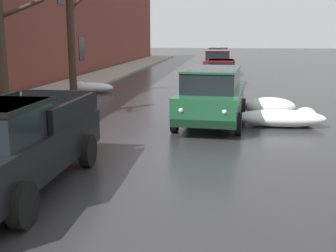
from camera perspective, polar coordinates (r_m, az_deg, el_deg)
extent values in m
cube|color=gray|center=(20.87, -16.37, 3.75)|extent=(2.94, 80.00, 0.14)
cube|color=black|center=(31.58, -11.35, 9.95)|extent=(0.08, 1.10, 1.60)
ellipsoid|color=white|center=(15.70, 13.32, 2.41)|extent=(1.78, 0.99, 0.71)
ellipsoid|color=white|center=(15.74, 14.36, 2.02)|extent=(0.61, 0.51, 0.51)
ellipsoid|color=white|center=(22.30, -9.99, 5.01)|extent=(2.22, 0.91, 0.51)
ellipsoid|color=white|center=(22.46, -11.48, 5.06)|extent=(0.67, 0.56, 0.56)
ellipsoid|color=white|center=(14.16, 14.61, 1.01)|extent=(2.83, 1.02, 0.54)
ellipsoid|color=white|center=(14.47, 17.64, 1.18)|extent=(0.73, 0.61, 0.61)
cylinder|color=#382B1E|center=(14.88, -18.85, 14.41)|extent=(1.48, 0.49, 0.71)
cylinder|color=#382B1E|center=(21.09, -12.68, 12.09)|extent=(0.35, 0.35, 6.06)
cube|color=black|center=(8.55, -20.15, -3.13)|extent=(1.93, 5.24, 0.76)
cube|color=black|center=(9.00, -12.20, 1.97)|extent=(0.10, 2.52, 0.44)
cube|color=black|center=(10.73, -14.12, 3.44)|extent=(1.83, 0.10, 0.44)
cylinder|color=black|center=(6.90, -18.58, -9.88)|extent=(0.22, 0.72, 0.72)
cylinder|color=black|center=(9.67, -10.53, -3.22)|extent=(0.22, 0.72, 0.72)
cylinder|color=black|center=(10.44, -20.88, -2.70)|extent=(0.22, 0.72, 0.72)
cube|color=#1E5633|center=(14.03, 5.78, 3.17)|extent=(2.20, 4.65, 0.80)
cube|color=black|center=(13.98, 5.87, 6.20)|extent=(1.83, 3.28, 0.68)
cube|color=#1E5633|center=(13.95, 5.89, 7.46)|extent=(1.88, 3.34, 0.06)
cube|color=black|center=(11.92, 4.56, 0.28)|extent=(1.80, 0.27, 0.22)
cube|color=black|center=(16.24, 6.64, 3.33)|extent=(1.80, 0.27, 0.22)
cylinder|color=black|center=(12.65, 9.25, 0.29)|extent=(0.24, 0.69, 0.68)
cylinder|color=black|center=(12.87, 0.90, 0.64)|extent=(0.24, 0.69, 0.68)
cylinder|color=black|center=(15.40, 9.81, 2.32)|extent=(0.24, 0.69, 0.68)
cylinder|color=black|center=(15.58, 2.91, 2.59)|extent=(0.24, 0.69, 0.68)
sphere|color=silver|center=(11.76, 7.45, 1.85)|extent=(0.14, 0.14, 0.14)
sphere|color=silver|center=(11.91, 1.73, 2.07)|extent=(0.14, 0.14, 0.14)
cube|color=navy|center=(19.52, 5.57, 5.20)|extent=(1.89, 4.20, 0.60)
cube|color=black|center=(19.67, 5.58, 6.89)|extent=(1.53, 2.22, 0.52)
cube|color=navy|center=(19.65, 5.59, 7.56)|extent=(1.56, 2.27, 0.06)
cube|color=black|center=(17.56, 5.80, 3.86)|extent=(1.58, 0.23, 0.22)
cube|color=black|center=(21.52, 5.37, 5.34)|extent=(1.58, 0.23, 0.22)
cylinder|color=black|center=(18.35, 8.27, 3.76)|extent=(0.22, 0.61, 0.60)
cylinder|color=black|center=(18.28, 3.11, 3.84)|extent=(0.22, 0.61, 0.60)
cylinder|color=black|center=(20.86, 7.70, 4.75)|extent=(0.22, 0.61, 0.60)
cylinder|color=black|center=(20.80, 3.15, 4.81)|extent=(0.22, 0.61, 0.60)
sphere|color=silver|center=(17.53, 7.53, 4.66)|extent=(0.14, 0.14, 0.14)
sphere|color=silver|center=(17.48, 4.10, 4.72)|extent=(0.14, 0.14, 0.14)
cube|color=red|center=(26.03, 7.00, 6.82)|extent=(1.85, 4.15, 0.60)
cube|color=black|center=(26.19, 7.02, 8.08)|extent=(1.55, 2.18, 0.52)
cube|color=red|center=(26.18, 7.03, 8.58)|extent=(1.59, 2.22, 0.06)
cube|color=#520B0B|center=(24.05, 7.08, 5.98)|extent=(1.70, 0.17, 0.22)
cube|color=#520B0B|center=(28.04, 6.91, 6.81)|extent=(1.70, 0.17, 0.22)
cylinder|color=black|center=(24.83, 9.10, 5.83)|extent=(0.20, 0.60, 0.60)
cylinder|color=black|center=(24.79, 4.98, 5.92)|extent=(0.20, 0.60, 0.60)
cylinder|color=black|center=(27.35, 8.80, 6.38)|extent=(0.20, 0.60, 0.60)
cylinder|color=black|center=(27.32, 5.06, 6.47)|extent=(0.20, 0.60, 0.60)
sphere|color=silver|center=(24.02, 8.45, 6.56)|extent=(0.14, 0.14, 0.14)
sphere|color=silver|center=(23.99, 5.74, 6.62)|extent=(0.14, 0.14, 0.14)
cube|color=maroon|center=(31.54, 6.53, 7.95)|extent=(1.92, 4.64, 0.80)
cube|color=black|center=(31.54, 6.56, 9.30)|extent=(1.64, 3.25, 0.68)
cube|color=maroon|center=(31.53, 6.58, 9.86)|extent=(1.68, 3.31, 0.06)
cube|color=black|center=(29.30, 6.46, 7.11)|extent=(1.86, 0.13, 0.22)
cube|color=black|center=(33.82, 6.57, 7.74)|extent=(1.86, 0.13, 0.22)
cylinder|color=black|center=(30.14, 8.33, 6.97)|extent=(0.18, 0.68, 0.68)
cylinder|color=black|center=(30.16, 4.63, 7.06)|extent=(0.18, 0.68, 0.68)
cylinder|color=black|center=(33.00, 8.24, 7.38)|extent=(0.18, 0.68, 0.68)
cylinder|color=black|center=(33.02, 4.85, 7.46)|extent=(0.18, 0.68, 0.68)
sphere|color=silver|center=(29.24, 7.69, 7.78)|extent=(0.14, 0.14, 0.14)
sphere|color=silver|center=(29.26, 5.26, 7.84)|extent=(0.14, 0.14, 0.14)
cube|color=black|center=(37.30, 6.61, 8.54)|extent=(1.80, 4.46, 0.80)
cube|color=black|center=(37.31, 6.64, 9.68)|extent=(1.54, 3.12, 0.68)
cube|color=black|center=(37.30, 6.65, 10.16)|extent=(1.58, 3.19, 0.06)
cube|color=black|center=(35.15, 6.52, 7.89)|extent=(1.74, 0.13, 0.22)
cube|color=black|center=(39.49, 6.66, 8.32)|extent=(1.74, 0.13, 0.22)
cylinder|color=black|center=(35.94, 8.01, 7.75)|extent=(0.18, 0.68, 0.68)
cylinder|color=black|center=(35.98, 5.09, 7.82)|extent=(0.18, 0.68, 0.68)
cylinder|color=black|center=(38.70, 7.99, 8.03)|extent=(0.18, 0.68, 0.68)
cylinder|color=black|center=(38.73, 5.28, 8.10)|extent=(0.18, 0.68, 0.68)
sphere|color=silver|center=(35.09, 7.49, 8.45)|extent=(0.14, 0.14, 0.14)
sphere|color=silver|center=(35.11, 5.58, 8.50)|extent=(0.14, 0.14, 0.14)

